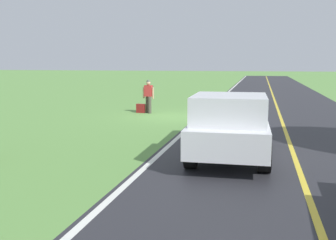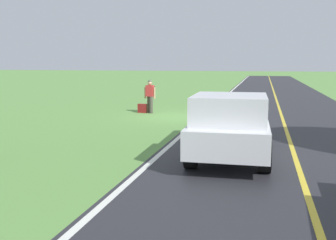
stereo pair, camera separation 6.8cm
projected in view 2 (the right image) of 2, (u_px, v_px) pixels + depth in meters
name	position (u px, v px, depth m)	size (l,w,h in m)	color
ground_plane	(174.00, 117.00, 19.09)	(200.00, 200.00, 0.00)	#609347
road_surface	(283.00, 120.00, 17.87)	(7.94, 120.00, 0.00)	#28282D
lane_edge_line	(202.00, 117.00, 18.76)	(0.16, 117.60, 0.00)	silver
lane_centre_line	(283.00, 120.00, 17.87)	(0.14, 117.60, 0.00)	gold
hitchhiker_walking	(150.00, 94.00, 20.33)	(0.62, 0.53, 1.75)	#4C473D
suitcase_carried	(142.00, 108.00, 20.49)	(0.20, 0.46, 0.47)	maroon
pickup_truck_passing	(231.00, 123.00, 10.85)	(2.20, 5.45, 1.82)	silver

